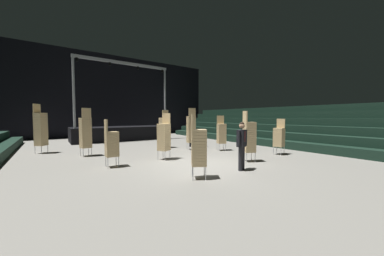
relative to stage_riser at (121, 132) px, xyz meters
The scene contains 16 objects.
ground_plane 10.69m from the stage_riser, 90.00° to the right, with size 22.00×30.00×0.10m, color gray.
arena_end_wall 5.48m from the stage_riser, 90.00° to the left, with size 22.00×0.30×8.00m, color black.
bleacher_bank_right 13.06m from the stage_riser, 47.85° to the right, with size 4.50×24.00×2.70m.
stage_riser is the anchor object (origin of this frame).
man_with_tie 12.37m from the stage_riser, 86.93° to the right, with size 0.57×0.35×1.71m.
chair_stack_front_left 9.72m from the stage_riser, 107.92° to the right, with size 0.45×0.45×1.79m.
chair_stack_front_right 6.03m from the stage_riser, 81.73° to the right, with size 0.47×0.47×2.31m.
chair_stack_mid_left 12.19m from the stage_riser, 67.95° to the right, with size 0.51×0.51×1.79m.
chair_stack_mid_right 11.72m from the stage_riser, 80.08° to the right, with size 0.59×0.59×2.14m.
chair_stack_mid_centre 9.23m from the stage_riser, 70.52° to the right, with size 0.58×0.58×1.96m.
chair_stack_rear_left 12.35m from the stage_riser, 95.49° to the right, with size 0.60×0.60×1.96m.
chair_stack_rear_right 6.68m from the stage_riser, 142.18° to the right, with size 0.62×0.62×2.56m.
chair_stack_rear_centre 9.13m from the stage_riser, 94.56° to the right, with size 0.59×0.59×2.05m.
chair_stack_aisle_left 7.16m from the stage_riser, 119.01° to the right, with size 0.52×0.52×2.31m.
chair_stack_aisle_right 7.68m from the stage_riser, 75.87° to the right, with size 0.54×0.54×2.39m.
equipment_road_case 7.33m from the stage_riser, 66.94° to the right, with size 0.90×0.60×0.63m, color black.
Camera 1 is at (-4.90, -6.64, 1.87)m, focal length 19.38 mm.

